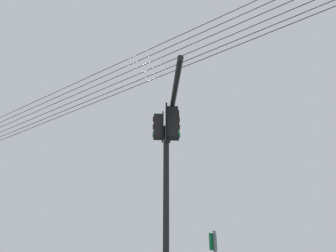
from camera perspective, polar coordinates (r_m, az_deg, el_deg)
signal_mast_assembly at (r=10.88m, az=-0.07°, el=-6.45°), size 3.23×4.41×7.45m
overhead_wire_span at (r=13.15m, az=4.82°, el=13.21°), size 9.19×28.73×2.15m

